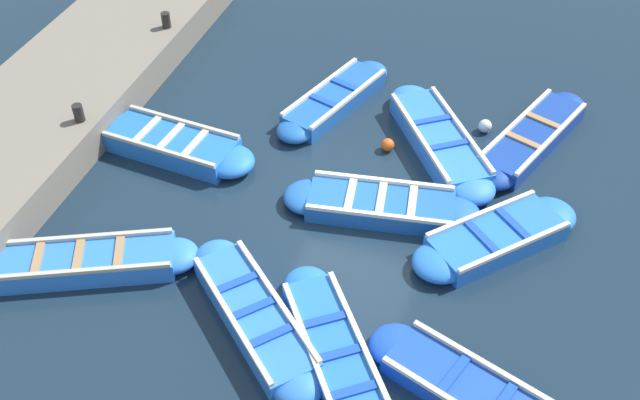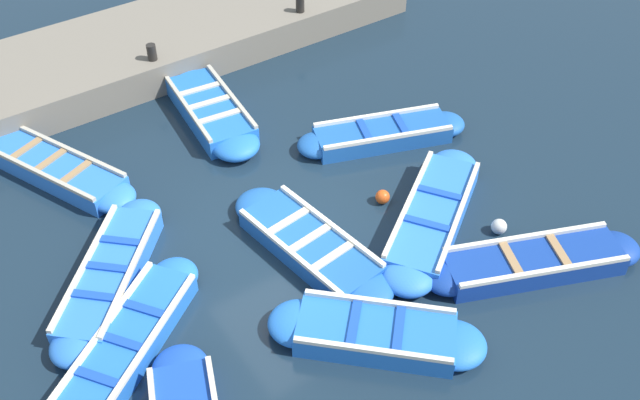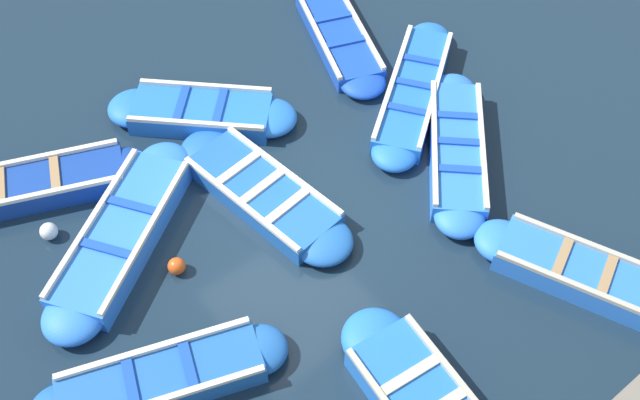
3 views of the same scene
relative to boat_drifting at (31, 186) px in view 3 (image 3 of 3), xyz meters
name	(u,v)px [view 3 (image 3 of 3)]	position (x,y,z in m)	size (l,w,h in m)	color
ground_plane	(286,222)	(-2.97, -2.84, -0.18)	(120.00, 120.00, 0.00)	#162838
boat_drifting	(31,186)	(0.00, 0.00, 0.00)	(2.15, 3.80, 0.42)	navy
boat_alongside	(122,235)	(-1.74, -0.67, 0.02)	(2.92, 3.69, 0.46)	blue
boat_stern_in	(603,282)	(-6.77, -5.70, 0.01)	(3.88, 2.30, 0.43)	blue
boat_centre	(263,193)	(-2.39, -2.81, -0.01)	(3.66, 1.40, 0.39)	#1E59AD
boat_mid_row	(162,379)	(-4.13, 0.06, 0.00)	(1.86, 3.52, 0.41)	#1E59AD
boat_near_quay	(413,91)	(-2.15, -6.25, -0.01)	(2.88, 3.58, 0.40)	blue
boat_inner_gap	(202,113)	(-0.29, -3.02, 0.00)	(2.94, 3.02, 0.42)	blue
boat_outer_right	(456,149)	(-3.62, -5.86, 0.01)	(3.19, 3.04, 0.43)	blue
boat_end_of_row	(339,36)	(-0.13, -6.18, -0.03)	(3.61, 2.01, 0.35)	#1947B7
buoy_orange_near	(177,266)	(-2.70, -1.03, -0.05)	(0.26, 0.26, 0.26)	#E05119
buoy_yellow_far	(49,231)	(-0.95, 0.17, -0.04)	(0.27, 0.27, 0.27)	silver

